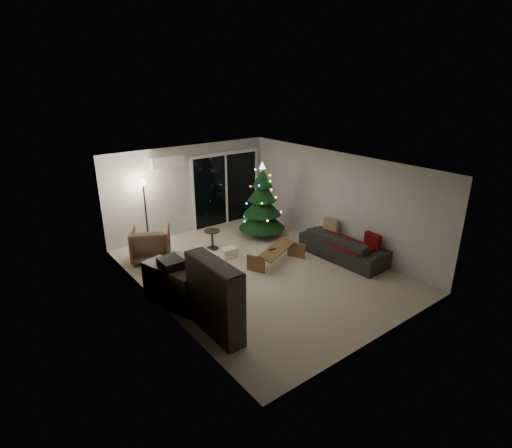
{
  "coord_description": "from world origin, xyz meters",
  "views": [
    {
      "loc": [
        -5.17,
        -6.58,
        4.27
      ],
      "look_at": [
        0.1,
        0.3,
        1.05
      ],
      "focal_mm": 28.0,
      "sensor_mm": 36.0,
      "label": 1
    }
  ],
  "objects_px": {
    "christmas_tree": "(262,200)",
    "armchair": "(151,243)",
    "media_cabinet": "(173,285)",
    "sofa": "(343,246)",
    "coffee_table": "(277,256)",
    "bookshelf": "(206,301)"
  },
  "relations": [
    {
      "from": "armchair",
      "to": "coffee_table",
      "type": "distance_m",
      "value": 3.11
    },
    {
      "from": "media_cabinet",
      "to": "christmas_tree",
      "type": "bearing_deg",
      "value": 11.49
    },
    {
      "from": "bookshelf",
      "to": "coffee_table",
      "type": "distance_m",
      "value": 3.14
    },
    {
      "from": "sofa",
      "to": "christmas_tree",
      "type": "distance_m",
      "value": 2.6
    },
    {
      "from": "sofa",
      "to": "coffee_table",
      "type": "distance_m",
      "value": 1.7
    },
    {
      "from": "media_cabinet",
      "to": "sofa",
      "type": "xyz_separation_m",
      "value": [
        4.3,
        -0.63,
        -0.08
      ]
    },
    {
      "from": "media_cabinet",
      "to": "sofa",
      "type": "relative_size",
      "value": 0.58
    },
    {
      "from": "media_cabinet",
      "to": "armchair",
      "type": "bearing_deg",
      "value": 62.77
    },
    {
      "from": "media_cabinet",
      "to": "coffee_table",
      "type": "relative_size",
      "value": 0.97
    },
    {
      "from": "sofa",
      "to": "bookshelf",
      "type": "bearing_deg",
      "value": 96.33
    },
    {
      "from": "armchair",
      "to": "sofa",
      "type": "relative_size",
      "value": 0.42
    },
    {
      "from": "media_cabinet",
      "to": "coffee_table",
      "type": "height_order",
      "value": "media_cabinet"
    },
    {
      "from": "media_cabinet",
      "to": "sofa",
      "type": "bearing_deg",
      "value": -22.89
    },
    {
      "from": "bookshelf",
      "to": "armchair",
      "type": "height_order",
      "value": "bookshelf"
    },
    {
      "from": "armchair",
      "to": "bookshelf",
      "type": "bearing_deg",
      "value": 109.79
    },
    {
      "from": "sofa",
      "to": "coffee_table",
      "type": "bearing_deg",
      "value": 61.87
    },
    {
      "from": "armchair",
      "to": "christmas_tree",
      "type": "bearing_deg",
      "value": -160.07
    },
    {
      "from": "coffee_table",
      "to": "christmas_tree",
      "type": "height_order",
      "value": "christmas_tree"
    },
    {
      "from": "media_cabinet",
      "to": "coffee_table",
      "type": "distance_m",
      "value": 2.78
    },
    {
      "from": "bookshelf",
      "to": "christmas_tree",
      "type": "xyz_separation_m",
      "value": [
        3.63,
        3.07,
        0.38
      ]
    },
    {
      "from": "media_cabinet",
      "to": "armchair",
      "type": "relative_size",
      "value": 1.38
    },
    {
      "from": "christmas_tree",
      "to": "armchair",
      "type": "bearing_deg",
      "value": 172.06
    }
  ]
}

